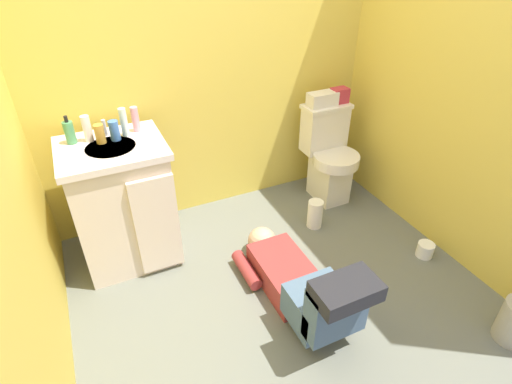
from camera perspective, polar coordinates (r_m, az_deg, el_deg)
ground_plane at (r=2.54m, az=3.74°, el=-14.44°), size 2.87×3.19×0.04m
wall_back at (r=2.82m, az=-6.96°, el=19.74°), size 2.53×0.08×2.40m
wall_right at (r=2.64m, az=29.87°, el=14.74°), size 0.08×2.19×2.40m
toilet at (r=3.20m, az=10.24°, el=5.14°), size 0.36×0.46×0.75m
vanity_cabinet at (r=2.64m, az=-18.23°, el=-1.53°), size 0.60×0.53×0.82m
faucet at (r=2.56m, az=-20.63°, el=8.50°), size 0.02×0.02×0.10m
person_plumber at (r=2.34m, az=6.33°, el=-12.79°), size 0.39×1.06×0.52m
tissue_box at (r=3.07m, az=9.38°, el=12.84°), size 0.22×0.11×0.10m
toiletry_bag at (r=3.15m, az=11.73°, el=13.24°), size 0.12×0.09×0.11m
soap_dispenser at (r=2.53m, az=-24.87°, el=7.68°), size 0.06×0.06×0.17m
bottle_white at (r=2.51m, az=-22.78°, el=8.26°), size 0.05×0.05×0.15m
bottle_amber at (r=2.47m, az=-21.23°, el=7.68°), size 0.05×0.05×0.11m
bottle_blue at (r=2.48m, az=-19.40°, el=8.20°), size 0.06×0.06×0.12m
bottle_clear at (r=2.51m, az=-18.18°, el=9.36°), size 0.04×0.04×0.17m
bottle_pink at (r=2.55m, az=-16.70°, el=9.83°), size 0.04×0.04×0.15m
paper_towel_roll at (r=2.97m, az=8.35°, el=-3.10°), size 0.11×0.11×0.22m
toilet_paper_roll at (r=2.95m, az=22.81°, el=-7.53°), size 0.11×0.11×0.10m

